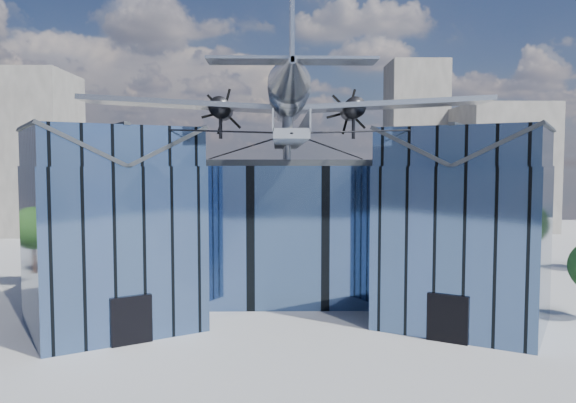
{
  "coord_description": "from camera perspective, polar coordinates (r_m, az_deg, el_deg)",
  "views": [
    {
      "loc": [
        -0.71,
        -34.03,
        9.67
      ],
      "look_at": [
        0.0,
        2.0,
        7.2
      ],
      "focal_mm": 35.0,
      "sensor_mm": 36.0,
      "label": 1
    }
  ],
  "objects": [
    {
      "name": "bg_towers",
      "position": [
        84.55,
        0.34,
        4.15
      ],
      "size": [
        77.0,
        24.5,
        26.0
      ],
      "color": "slate",
      "rests_on": "ground"
    },
    {
      "name": "museum",
      "position": [
        40.07,
        -0.11,
        -2.0
      ],
      "size": [
        32.88,
        24.5,
        17.6
      ],
      "color": "#445F8B",
      "rests_on": "ground"
    },
    {
      "name": "ground_plane",
      "position": [
        35.39,
        0.07,
        -11.94
      ],
      "size": [
        120.0,
        120.0,
        0.0
      ],
      "primitive_type": "plane",
      "color": "gray"
    }
  ]
}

